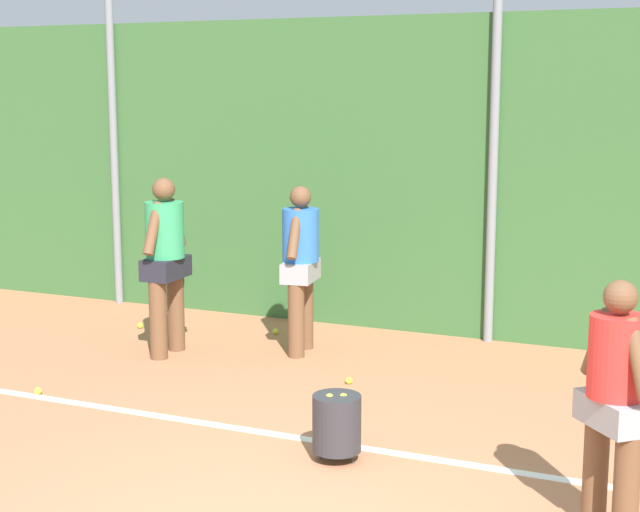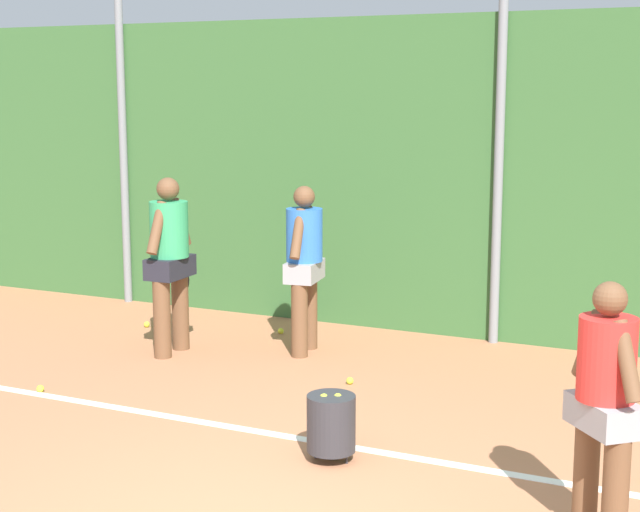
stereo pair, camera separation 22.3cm
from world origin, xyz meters
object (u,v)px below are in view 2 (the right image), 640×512
Objects in this scene: ball_hopper at (331,423)px; player_backcourt_far at (304,260)px; tennis_ball_1 at (40,389)px; player_midcourt at (170,256)px; tennis_ball_2 at (350,381)px; tennis_ball_3 at (147,324)px; tennis_ball_5 at (281,331)px; player_foreground_near at (605,397)px.

player_backcourt_far is at bearing 119.78° from ball_hopper.
player_backcourt_far is 3.06m from ball_hopper.
ball_hopper is 7.78× the size of tennis_ball_1.
player_midcourt is at bearing 143.83° from ball_hopper.
tennis_ball_2 is 3.13m from tennis_ball_3.
tennis_ball_5 is at bearing -31.51° from player_midcourt.
player_backcourt_far is 3.38× the size of ball_hopper.
player_foreground_near is 2.14m from ball_hopper.
player_backcourt_far is 26.27× the size of tennis_ball_1.
tennis_ball_2 is at bearing 38.14° from player_backcourt_far.
player_midcourt reaches higher than ball_hopper.
ball_hopper reaches higher than tennis_ball_5.
tennis_ball_1 is 2.96m from tennis_ball_5.
player_foreground_near is 24.30× the size of tennis_ball_3.
tennis_ball_1 is 2.81m from tennis_ball_2.
player_midcourt reaches higher than tennis_ball_1.
tennis_ball_1 is 1.00× the size of tennis_ball_3.
player_backcourt_far is 1.52m from tennis_ball_2.
tennis_ball_2 is at bearing 29.99° from tennis_ball_1.
tennis_ball_5 is at bearing 6.07° from player_foreground_near.
ball_hopper is 7.78× the size of tennis_ball_3.
player_backcourt_far is 26.27× the size of tennis_ball_5.
tennis_ball_5 is (1.53, 0.38, 0.00)m from tennis_ball_3.
player_midcourt is 1.37m from player_backcourt_far.
tennis_ball_5 is (1.00, 2.79, 0.00)m from tennis_ball_1.
player_backcourt_far reaches higher than ball_hopper.
player_backcourt_far is 1.24m from tennis_ball_5.
player_foreground_near reaches higher than tennis_ball_5.
tennis_ball_5 is at bearing 14.06° from tennis_ball_3.
tennis_ball_5 is at bearing 136.16° from tennis_ball_2.
tennis_ball_5 is (-0.57, 0.57, -0.94)m from player_backcourt_far.
tennis_ball_5 is (-1.44, 1.38, 0.00)m from tennis_ball_2.
player_backcourt_far reaches higher than tennis_ball_3.
player_midcourt is 3.55× the size of ball_hopper.
tennis_ball_3 is (-2.97, 1.00, 0.00)m from tennis_ball_2.
tennis_ball_3 is at bearing 102.50° from tennis_ball_1.
player_backcourt_far reaches higher than tennis_ball_5.
tennis_ball_1 is at bearing 173.17° from ball_hopper.
tennis_ball_2 is (2.09, -0.21, -0.99)m from player_midcourt.
player_backcourt_far is at bearing -4.97° from tennis_ball_3.
player_backcourt_far is 26.27× the size of tennis_ball_3.
tennis_ball_2 is 1.00× the size of tennis_ball_3.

